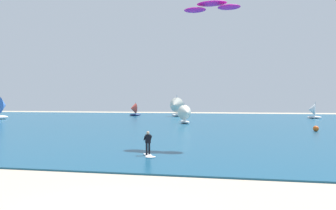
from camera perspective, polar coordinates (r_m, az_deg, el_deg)
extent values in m
cube|color=navy|center=(63.27, 7.26, -2.81)|extent=(160.00, 90.00, 0.10)
cube|color=white|center=(25.14, -3.21, -7.94)|extent=(0.98, 1.46, 0.05)
cylinder|color=black|center=(24.88, -3.41, -7.04)|extent=(0.14, 0.14, 0.80)
cylinder|color=black|center=(25.27, -3.00, -6.92)|extent=(0.14, 0.14, 0.80)
cube|color=black|center=(24.99, -3.21, -5.39)|extent=(0.42, 0.35, 0.60)
sphere|color=tan|center=(24.95, -3.21, -4.45)|extent=(0.22, 0.22, 0.22)
cylinder|color=black|center=(25.03, -3.74, -5.27)|extent=(0.29, 0.49, 0.39)
cylinder|color=black|center=(25.11, -2.74, -5.25)|extent=(0.29, 0.49, 0.39)
ellipsoid|color=white|center=(24.21, -2.82, -8.24)|extent=(0.89, 0.84, 0.08)
ellipsoid|color=#B21999|center=(31.06, 6.97, 15.73)|extent=(2.71, 1.84, 0.30)
ellipsoid|color=#B21999|center=(31.28, 4.31, 14.83)|extent=(2.04, 1.75, 0.30)
ellipsoid|color=#B21999|center=(30.69, 9.68, 15.10)|extent=(2.04, 1.75, 0.30)
ellipsoid|color=white|center=(86.72, 1.36, -1.56)|extent=(2.46, 4.56, 0.81)
cylinder|color=silver|center=(86.84, 1.41, 0.14)|extent=(0.14, 0.14, 4.34)
cone|color=silver|center=(85.98, 1.15, -0.01)|extent=(3.98, 2.70, 3.64)
ellipsoid|color=white|center=(82.10, 22.25, -1.82)|extent=(3.15, 1.74, 0.56)
cylinder|color=silver|center=(82.03, 22.36, -0.59)|extent=(0.09, 0.09, 2.99)
cone|color=white|center=(82.08, 21.90, -0.69)|extent=(1.89, 2.76, 2.51)
cone|color=#3F72CC|center=(80.68, -24.95, -0.02)|extent=(4.23, 3.01, 3.82)
ellipsoid|color=silver|center=(59.53, 2.67, -2.71)|extent=(2.52, 2.97, 0.55)
cylinder|color=silver|center=(59.58, 2.61, -1.03)|extent=(0.09, 0.09, 2.93)
cone|color=silver|center=(59.01, 2.89, -1.19)|extent=(2.75, 2.47, 2.46)
ellipsoid|color=navy|center=(89.93, -5.25, -1.56)|extent=(3.04, 2.58, 0.56)
cylinder|color=silver|center=(89.92, -5.16, -0.43)|extent=(0.09, 0.09, 3.00)
cone|color=#D84C3F|center=(89.72, -5.56, -0.53)|extent=(2.53, 2.81, 2.52)
sphere|color=#E55919|center=(47.94, 22.46, -3.49)|extent=(0.71, 0.71, 0.71)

